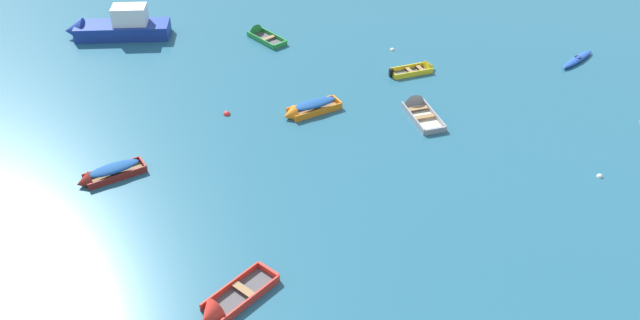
% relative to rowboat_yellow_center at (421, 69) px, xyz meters
% --- Properties ---
extents(rowboat_yellow_center, '(2.86, 2.06, 0.85)m').
position_rel_rowboat_yellow_center_xyz_m(rowboat_yellow_center, '(0.00, 0.00, 0.00)').
color(rowboat_yellow_center, '#4C4C51').
rests_on(rowboat_yellow_center, ground_plane).
extents(motor_launch_deep_blue_far_right, '(6.86, 3.00, 2.38)m').
position_rel_rowboat_yellow_center_xyz_m(motor_launch_deep_blue_far_right, '(-19.65, 2.29, 0.53)').
color(motor_launch_deep_blue_far_right, navy).
rests_on(motor_launch_deep_blue_far_right, ground_plane).
extents(rowboat_red_outer_right, '(2.86, 3.54, 1.09)m').
position_rel_rowboat_yellow_center_xyz_m(rowboat_red_outer_right, '(-7.10, -20.00, 0.01)').
color(rowboat_red_outer_right, '#4C4C51').
rests_on(rowboat_red_outer_right, ground_plane).
extents(rowboat_orange_foreground_center, '(3.21, 2.74, 0.93)m').
position_rel_rowboat_yellow_center_xyz_m(rowboat_orange_foreground_center, '(-6.04, -5.67, 0.14)').
color(rowboat_orange_foreground_center, '#99754C').
rests_on(rowboat_orange_foreground_center, ground_plane).
extents(rowboat_green_cluster_inner, '(3.09, 2.89, 1.02)m').
position_rel_rowboat_yellow_center_xyz_m(rowboat_green_cluster_inner, '(-10.53, 3.58, -0.00)').
color(rowboat_green_cluster_inner, '#4C4C51').
rests_on(rowboat_green_cluster_inner, ground_plane).
extents(kayak_blue_far_left, '(2.46, 2.92, 0.31)m').
position_rel_rowboat_yellow_center_xyz_m(kayak_blue_far_left, '(9.44, 2.51, 0.00)').
color(kayak_blue_far_left, blue).
rests_on(kayak_blue_far_left, ground_plane).
extents(rowboat_grey_back_row_left, '(2.53, 3.68, 1.17)m').
position_rel_rowboat_yellow_center_xyz_m(rowboat_grey_back_row_left, '(-0.21, -4.45, -0.00)').
color(rowboat_grey_back_row_left, beige).
rests_on(rowboat_grey_back_row_left, ground_plane).
extents(rowboat_maroon_midfield_right, '(3.06, 2.73, 0.89)m').
position_rel_rowboat_yellow_center_xyz_m(rowboat_maroon_midfield_right, '(-14.53, -12.73, 0.13)').
color(rowboat_maroon_midfield_right, '#99754C').
rests_on(rowboat_maroon_midfield_right, ground_plane).
extents(mooring_buoy_midfield, '(0.39, 0.39, 0.39)m').
position_rel_rowboat_yellow_center_xyz_m(mooring_buoy_midfield, '(-10.26, -6.30, -0.15)').
color(mooring_buoy_midfield, red).
rests_on(mooring_buoy_midfield, ground_plane).
extents(mooring_buoy_between_boats_left, '(0.28, 0.28, 0.28)m').
position_rel_rowboat_yellow_center_xyz_m(mooring_buoy_between_boats_left, '(8.50, -9.53, -0.15)').
color(mooring_buoy_between_boats_left, silver).
rests_on(mooring_buoy_between_boats_left, ground_plane).
extents(mooring_buoy_central, '(0.29, 0.29, 0.29)m').
position_rel_rowboat_yellow_center_xyz_m(mooring_buoy_central, '(-1.79, 2.61, -0.15)').
color(mooring_buoy_central, silver).
rests_on(mooring_buoy_central, ground_plane).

